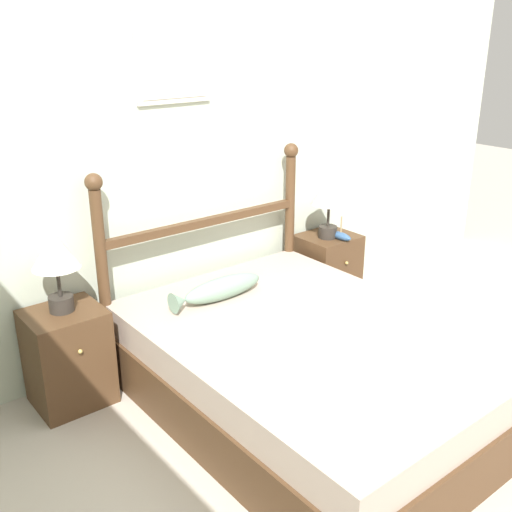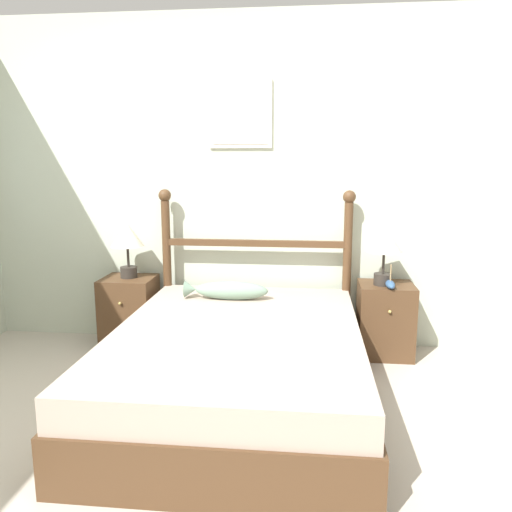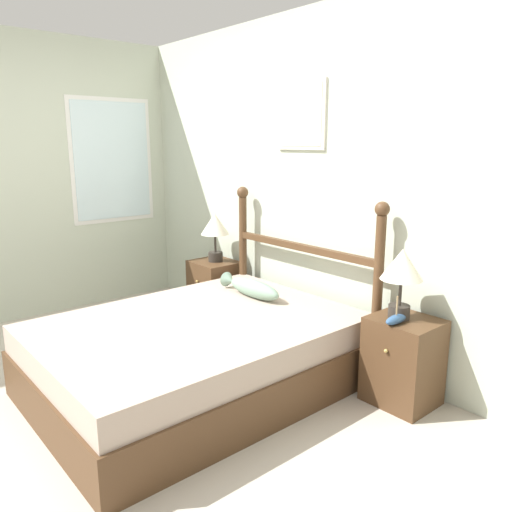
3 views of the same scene
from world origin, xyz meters
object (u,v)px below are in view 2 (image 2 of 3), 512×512
(bed, at_px, (238,365))
(table_lamp_left, at_px, (127,238))
(nightstand_left, at_px, (130,312))
(model_boat, at_px, (390,284))
(nightstand_right, at_px, (385,320))
(fish_pillow, at_px, (227,290))
(table_lamp_right, at_px, (384,244))

(bed, bearing_deg, table_lamp_left, 138.32)
(nightstand_left, height_order, model_boat, model_boat)
(nightstand_left, xyz_separation_m, model_boat, (1.99, -0.11, 0.30))
(nightstand_right, xyz_separation_m, fish_pillow, (-1.16, -0.26, 0.26))
(nightstand_right, relative_size, fish_pillow, 0.91)
(nightstand_right, distance_m, table_lamp_left, 2.06)
(model_boat, bearing_deg, table_lamp_right, 114.80)
(table_lamp_right, bearing_deg, table_lamp_left, 178.91)
(nightstand_left, relative_size, model_boat, 2.95)
(table_lamp_left, bearing_deg, fish_pillow, -18.30)
(nightstand_left, distance_m, nightstand_right, 1.98)
(nightstand_right, xyz_separation_m, table_lamp_left, (-1.98, 0.01, 0.58))
(fish_pillow, bearing_deg, bed, -74.74)
(table_lamp_left, distance_m, table_lamp_right, 1.94)
(bed, xyz_separation_m, model_boat, (1.00, 0.75, 0.34))
(bed, height_order, model_boat, model_boat)
(table_lamp_right, xyz_separation_m, model_boat, (0.04, -0.09, -0.28))
(nightstand_left, xyz_separation_m, nightstand_right, (1.98, 0.00, 0.00))
(nightstand_left, distance_m, table_lamp_right, 2.03)
(table_lamp_left, bearing_deg, model_boat, -3.64)
(nightstand_right, bearing_deg, fish_pillow, -167.34)
(nightstand_left, bearing_deg, bed, -41.16)
(bed, bearing_deg, model_boat, 37.04)
(bed, height_order, nightstand_right, nightstand_right)
(bed, height_order, table_lamp_right, table_lamp_right)
(table_lamp_left, xyz_separation_m, model_boat, (1.98, -0.13, -0.28))
(nightstand_right, height_order, table_lamp_right, table_lamp_right)
(table_lamp_right, bearing_deg, nightstand_right, 35.29)
(table_lamp_left, bearing_deg, table_lamp_right, -1.09)
(table_lamp_left, relative_size, table_lamp_right, 1.00)
(bed, distance_m, nightstand_right, 1.32)
(nightstand_left, bearing_deg, fish_pillow, -17.47)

